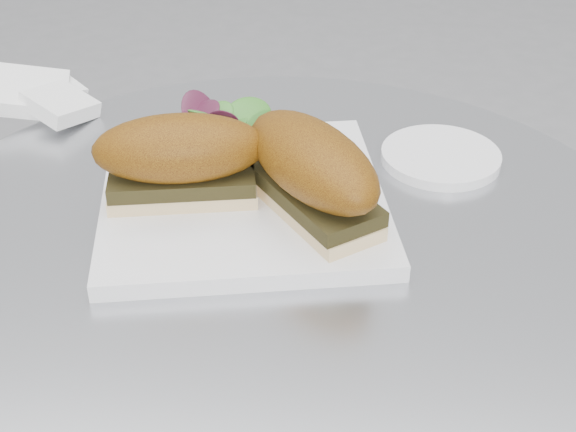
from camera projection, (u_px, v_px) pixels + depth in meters
The scene contains 6 objects.
plate at pixel (243, 198), 0.74m from camera, with size 0.25×0.25×0.02m, color white.
sandwich_left at pixel (180, 157), 0.70m from camera, with size 0.16×0.10×0.08m.
sandwich_right at pixel (312, 169), 0.68m from camera, with size 0.16×0.18×0.08m.
salad at pixel (210, 125), 0.79m from camera, with size 0.11×0.11×0.05m, color #3E862C, non-canonical shape.
napkin at pixel (47, 108), 0.89m from camera, with size 0.11×0.11×0.02m, color white, non-canonical shape.
saucer at pixel (441, 157), 0.81m from camera, with size 0.12×0.12×0.01m, color white.
Camera 1 is at (0.06, -0.55, 1.14)m, focal length 50.00 mm.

